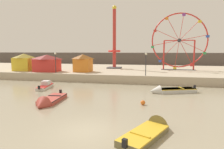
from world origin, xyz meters
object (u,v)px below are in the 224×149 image
at_px(ferris_wheel_red_frame, 179,42).
at_px(carnival_booth_yellow_awning, 24,62).
at_px(promenade_lamp_near, 55,59).
at_px(carnival_booth_orange_canopy, 83,63).
at_px(promenade_lamp_far, 146,61).
at_px(mooring_buoy_orange, 143,103).
at_px(motorboat_pale_grey, 169,90).
at_px(motorboat_faded_red, 48,101).
at_px(carnival_booth_red_striped, 47,63).
at_px(motorboat_white_red_stripe, 47,85).
at_px(motorboat_olive_wood, 152,130).
at_px(drop_tower_red_tower, 114,45).

relative_size(ferris_wheel_red_frame, carnival_booth_yellow_awning, 2.89).
bearing_deg(promenade_lamp_near, carnival_booth_orange_canopy, 35.19).
xyz_separation_m(carnival_booth_yellow_awning, promenade_lamp_far, (22.76, -3.08, 0.61)).
distance_m(carnival_booth_orange_canopy, mooring_buoy_orange, 18.88).
height_order(motorboat_pale_grey, motorboat_faded_red, motorboat_faded_red).
distance_m(motorboat_faded_red, carnival_booth_orange_canopy, 16.74).
bearing_deg(ferris_wheel_red_frame, carnival_booth_red_striped, -161.25).
bearing_deg(promenade_lamp_near, motorboat_white_red_stripe, -73.43).
height_order(motorboat_olive_wood, ferris_wheel_red_frame, ferris_wheel_red_frame).
xyz_separation_m(motorboat_pale_grey, ferris_wheel_red_frame, (2.89, 15.91, 6.47)).
bearing_deg(mooring_buoy_orange, motorboat_white_red_stripe, 155.22).
distance_m(motorboat_white_red_stripe, carnival_booth_red_striped, 9.19).
distance_m(motorboat_olive_wood, carnival_booth_orange_canopy, 24.39).
relative_size(motorboat_olive_wood, motorboat_white_red_stripe, 0.95).
xyz_separation_m(motorboat_olive_wood, promenade_lamp_far, (-1.09, 17.64, 3.33)).
xyz_separation_m(promenade_lamp_far, mooring_buoy_orange, (0.22, -11.55, -3.32)).
distance_m(carnival_booth_red_striped, carnival_booth_yellow_awning, 5.21).
relative_size(motorboat_pale_grey, promenade_lamp_near, 1.68).
bearing_deg(promenade_lamp_far, mooring_buoy_orange, -88.89).
relative_size(carnival_booth_yellow_awning, mooring_buoy_orange, 8.56).
bearing_deg(motorboat_faded_red, drop_tower_red_tower, 172.12).
bearing_deg(mooring_buoy_orange, drop_tower_red_tower, 107.70).
bearing_deg(mooring_buoy_orange, motorboat_olive_wood, -81.92).
bearing_deg(motorboat_faded_red, motorboat_white_red_stripe, -153.13).
distance_m(motorboat_olive_wood, carnival_booth_red_striped, 27.47).
bearing_deg(promenade_lamp_near, drop_tower_red_tower, 53.18).
bearing_deg(mooring_buoy_orange, motorboat_pale_grey, 64.99).
height_order(motorboat_white_red_stripe, carnival_booth_yellow_awning, carnival_booth_yellow_awning).
xyz_separation_m(motorboat_white_red_stripe, carnival_booth_orange_canopy, (2.08, 8.63, 2.61)).
bearing_deg(motorboat_olive_wood, promenade_lamp_far, 29.54).
bearing_deg(motorboat_faded_red, promenade_lamp_far, 142.43).
relative_size(carnival_booth_red_striped, promenade_lamp_far, 1.41).
bearing_deg(motorboat_pale_grey, ferris_wheel_red_frame, -121.19).
bearing_deg(carnival_booth_yellow_awning, motorboat_faded_red, -51.95).
bearing_deg(motorboat_faded_red, promenade_lamp_near, -159.04).
relative_size(motorboat_faded_red, motorboat_white_red_stripe, 0.99).
distance_m(drop_tower_red_tower, promenade_lamp_far, 13.48).
distance_m(motorboat_pale_grey, carnival_booth_orange_canopy, 16.90).
distance_m(motorboat_white_red_stripe, promenade_lamp_near, 6.99).
relative_size(carnival_booth_yellow_awning, promenade_lamp_near, 1.11).
bearing_deg(motorboat_pale_grey, drop_tower_red_tower, -80.13).
xyz_separation_m(ferris_wheel_red_frame, drop_tower_red_tower, (-12.91, 0.92, -0.57)).
relative_size(motorboat_white_red_stripe, ferris_wheel_red_frame, 0.47).
relative_size(motorboat_faded_red, carnival_booth_red_striped, 1.06).
xyz_separation_m(motorboat_olive_wood, motorboat_faded_red, (-9.66, 4.60, 0.02)).
height_order(carnival_booth_orange_canopy, promenade_lamp_near, promenade_lamp_near).
height_order(motorboat_faded_red, ferris_wheel_red_frame, ferris_wheel_red_frame).
bearing_deg(carnival_booth_orange_canopy, mooring_buoy_orange, -51.60).
height_order(drop_tower_red_tower, carnival_booth_yellow_awning, drop_tower_red_tower).
bearing_deg(motorboat_white_red_stripe, promenade_lamp_near, 4.67).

